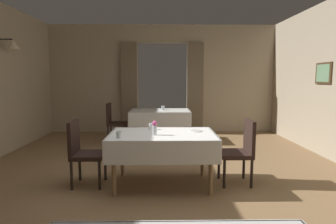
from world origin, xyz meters
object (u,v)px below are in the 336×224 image
Objects in this scene: chair_mid_left at (83,150)px; glass_far_b at (163,108)px; chair_mid_right at (241,149)px; chair_far_left at (114,120)px; flower_vase_mid at (155,127)px; plate_far_a at (155,111)px; dining_table_mid at (162,140)px; glass_mid_b at (119,135)px; glass_mid_d at (151,126)px; plate_mid_c at (196,131)px; dining_table_far at (160,115)px.

chair_mid_left is 8.99× the size of glass_far_b.
chair_far_left is at bearing 129.70° from chair_mid_right.
chair_mid_left is at bearing 172.90° from flower_vase_mid.
chair_mid_left reaches higher than glass_far_b.
flower_vase_mid reaches higher than plate_far_a.
glass_far_b is (1.14, 2.97, 0.29)m from chair_mid_left.
dining_table_mid is 0.66m from glass_mid_b.
glass_mid_d is (-1.30, 0.27, 0.28)m from chair_mid_right.
plate_mid_c is 1.78× the size of glass_far_b.
glass_mid_d is at bearing 17.56° from chair_mid_left.
glass_mid_b is at bearing -156.30° from plate_mid_c.
dining_table_mid is 3.05m from chair_far_left.
glass_mid_d is at bearing 166.35° from plate_mid_c.
chair_mid_right reaches higher than dining_table_far.
dining_table_mid is at bearing 49.33° from flower_vase_mid.
flower_vase_mid is at bearing -88.21° from plate_far_a.
chair_far_left reaches higher than glass_mid_b.
glass_mid_d is 2.33m from plate_far_a.
flower_vase_mid is at bearing -69.95° from chair_far_left.
chair_far_left is at bearing 111.87° from glass_mid_d.
glass_far_b is (0.11, 3.10, -0.05)m from flower_vase_mid.
chair_mid_right is at bearing 0.79° from chair_mid_left.
glass_far_b is at bearing 46.64° from dining_table_far.
chair_far_left is (-1.18, 2.81, -0.14)m from dining_table_mid.
chair_mid_left is at bearing 150.64° from glass_mid_b.
glass_mid_d is at bearing 57.92° from glass_mid_b.
glass_mid_d is (1.01, -2.50, 0.28)m from chair_far_left.
dining_table_far is (-0.07, 2.90, -0.01)m from dining_table_mid.
dining_table_mid is 1.14m from chair_mid_left.
dining_table_far is at bearing 81.24° from glass_mid_b.
chair_mid_left is 1.00× the size of chair_mid_right.
dining_table_mid is 14.41× the size of glass_far_b.
plate_far_a is at bearing -115.68° from dining_table_far.
glass_far_b is at bearing 59.59° from plate_far_a.
chair_mid_right is at bearing -67.35° from dining_table_far.
glass_mid_d is 0.51× the size of plate_far_a.
chair_mid_right is at bearing -63.12° from plate_far_a.
chair_mid_left is at bearing -110.92° from glass_far_b.
flower_vase_mid is 0.50m from glass_mid_b.
chair_mid_right reaches higher than glass_mid_d.
glass_mid_d is 0.90× the size of glass_far_b.
chair_mid_left is 10.28× the size of glass_mid_b.
dining_table_mid and dining_table_far have the same top height.
dining_table_far is at bearing 89.28° from flower_vase_mid.
chair_far_left is at bearing 90.94° from chair_mid_left.
plate_mid_c and plate_far_a have the same top height.
chair_far_left is at bearing -172.05° from glass_far_b.
dining_table_far is 3.26m from glass_mid_b.
flower_vase_mid reaches higher than glass_mid_b.
glass_far_b is (0.01, 2.98, 0.15)m from dining_table_mid.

